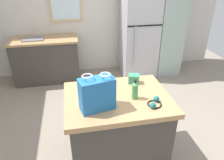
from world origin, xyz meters
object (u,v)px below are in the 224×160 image
at_px(kitchen_island, 117,128).
at_px(shopping_bag, 97,94).
at_px(ear_defenders, 155,103).
at_px(tall_cabinet, 168,24).
at_px(bottle, 135,90).
at_px(refrigerator, 139,32).
at_px(small_box, 134,79).

xyz_separation_m(kitchen_island, shopping_bag, (-0.24, -0.17, 0.61)).
bearing_deg(ear_defenders, kitchen_island, 146.53).
height_order(tall_cabinet, bottle, tall_cabinet).
relative_size(kitchen_island, ear_defenders, 5.48).
xyz_separation_m(refrigerator, small_box, (-0.71, -2.04, 0.01)).
bearing_deg(refrigerator, small_box, -109.25).
height_order(refrigerator, small_box, refrigerator).
distance_m(shopping_bag, bottle, 0.44).
height_order(shopping_bag, small_box, shopping_bag).
relative_size(refrigerator, small_box, 14.64).
bearing_deg(shopping_bag, small_box, 41.36).
relative_size(small_box, ear_defenders, 0.61).
relative_size(tall_cabinet, small_box, 17.02).
bearing_deg(shopping_bag, bottle, 14.36).
height_order(tall_cabinet, small_box, tall_cabinet).
bearing_deg(ear_defenders, bottle, 136.18).
bearing_deg(refrigerator, ear_defenders, -104.06).
relative_size(kitchen_island, shopping_bag, 3.04).
height_order(refrigerator, bottle, refrigerator).
relative_size(kitchen_island, tall_cabinet, 0.53).
bearing_deg(bottle, tall_cabinet, 58.76).
distance_m(tall_cabinet, shopping_bag, 3.11).
height_order(small_box, bottle, bottle).
bearing_deg(small_box, refrigerator, 70.75).
height_order(refrigerator, ear_defenders, refrigerator).
distance_m(tall_cabinet, small_box, 2.46).
relative_size(small_box, bottle, 0.57).
height_order(tall_cabinet, shopping_bag, tall_cabinet).
bearing_deg(tall_cabinet, refrigerator, -179.98).
xyz_separation_m(refrigerator, shopping_bag, (-1.22, -2.49, 0.13)).
height_order(tall_cabinet, ear_defenders, tall_cabinet).
distance_m(refrigerator, small_box, 2.16).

